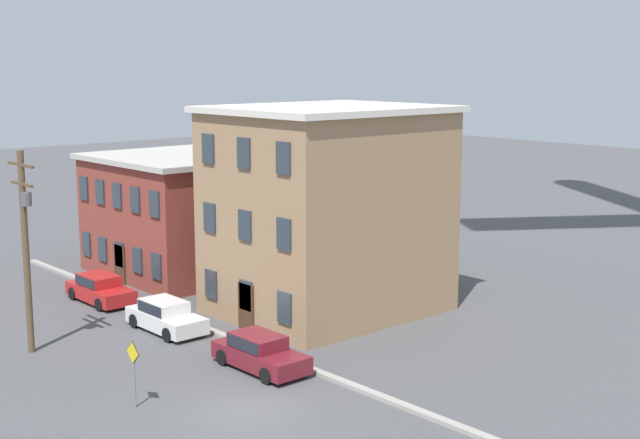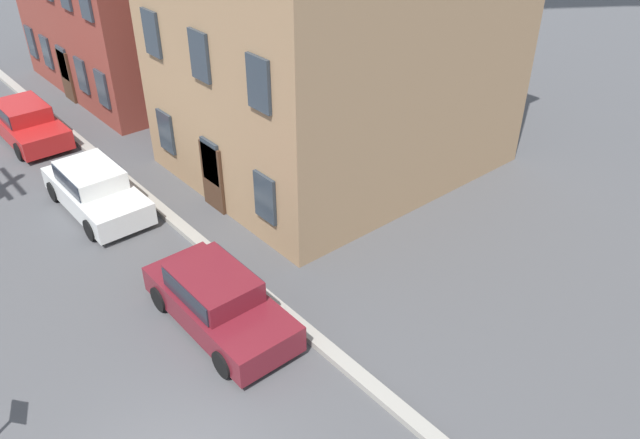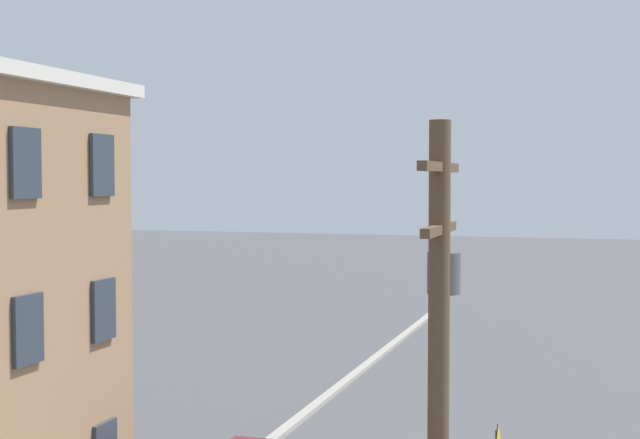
% 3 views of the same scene
% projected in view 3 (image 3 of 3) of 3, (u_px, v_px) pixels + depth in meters
% --- Properties ---
extents(utility_pole, '(2.40, 0.44, 8.65)m').
position_uv_depth(utility_pole, '(439.00, 412.00, 11.57)').
color(utility_pole, brown).
rests_on(utility_pole, ground_plane).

